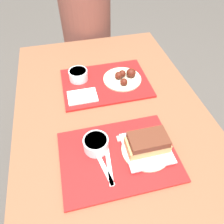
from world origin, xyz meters
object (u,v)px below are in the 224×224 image
(brisket_sandwich_plate, at_px, (147,145))
(person_seated_across, at_px, (86,18))
(bowl_coleslaw_far, at_px, (78,75))
(wings_plate_far, at_px, (124,77))
(tray_far, at_px, (106,83))
(bowl_coleslaw_near, at_px, (96,143))
(tray_near, at_px, (118,156))

(brisket_sandwich_plate, height_order, person_seated_across, person_seated_across)
(brisket_sandwich_plate, distance_m, bowl_coleslaw_far, 0.56)
(person_seated_across, bearing_deg, wings_plate_far, -82.60)
(tray_far, height_order, bowl_coleslaw_near, bowl_coleslaw_near)
(tray_near, xyz_separation_m, wings_plate_far, (0.15, 0.45, 0.02))
(bowl_coleslaw_far, bearing_deg, brisket_sandwich_plate, -68.58)
(bowl_coleslaw_near, bearing_deg, bowl_coleslaw_far, 91.14)
(bowl_coleslaw_near, relative_size, person_seated_across, 0.14)
(brisket_sandwich_plate, bearing_deg, bowl_coleslaw_far, 111.42)
(wings_plate_far, bearing_deg, tray_near, -108.12)
(wings_plate_far, bearing_deg, person_seated_across, 97.40)
(tray_far, relative_size, wings_plate_far, 2.23)
(wings_plate_far, bearing_deg, bowl_coleslaw_near, -119.64)
(tray_far, relative_size, brisket_sandwich_plate, 2.28)
(bowl_coleslaw_near, bearing_deg, person_seated_across, 83.16)
(bowl_coleslaw_far, relative_size, person_seated_across, 0.14)
(tray_near, relative_size, bowl_coleslaw_near, 4.54)
(person_seated_across, bearing_deg, bowl_coleslaw_near, -96.84)
(brisket_sandwich_plate, xyz_separation_m, person_seated_across, (-0.06, 1.17, 0.00))
(bowl_coleslaw_near, bearing_deg, brisket_sandwich_plate, -16.28)
(bowl_coleslaw_far, bearing_deg, person_seated_across, 77.67)
(bowl_coleslaw_near, xyz_separation_m, wings_plate_far, (0.23, 0.40, -0.01))
(wings_plate_far, bearing_deg, brisket_sandwich_plate, -94.15)
(tray_far, height_order, wings_plate_far, wings_plate_far)
(tray_near, height_order, bowl_coleslaw_near, bowl_coleslaw_near)
(tray_far, bearing_deg, tray_near, -96.00)
(bowl_coleslaw_near, relative_size, wings_plate_far, 0.49)
(tray_far, height_order, brisket_sandwich_plate, brisket_sandwich_plate)
(tray_far, relative_size, person_seated_across, 0.62)
(brisket_sandwich_plate, bearing_deg, tray_far, 98.37)
(wings_plate_far, height_order, person_seated_across, person_seated_across)
(tray_near, height_order, bowl_coleslaw_far, bowl_coleslaw_far)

